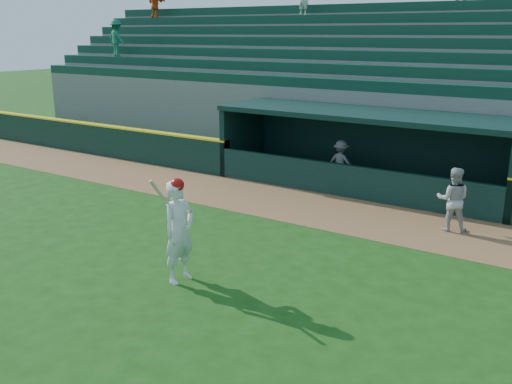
% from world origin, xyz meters
% --- Properties ---
extents(ground, '(120.00, 120.00, 0.00)m').
position_xyz_m(ground, '(0.00, 0.00, 0.00)').
color(ground, '#174310').
rests_on(ground, ground).
extents(warning_track, '(40.00, 3.00, 0.01)m').
position_xyz_m(warning_track, '(0.00, 4.90, 0.01)').
color(warning_track, brown).
rests_on(warning_track, ground).
extents(field_wall_left, '(15.50, 0.30, 1.20)m').
position_xyz_m(field_wall_left, '(-12.25, 6.55, 0.60)').
color(field_wall_left, black).
rests_on(field_wall_left, ground).
extents(wall_stripe_left, '(15.50, 0.32, 0.06)m').
position_xyz_m(wall_stripe_left, '(-12.25, 6.55, 1.23)').
color(wall_stripe_left, yellow).
rests_on(wall_stripe_left, field_wall_left).
extents(dugout_player_front, '(0.94, 0.82, 1.63)m').
position_xyz_m(dugout_player_front, '(3.50, 5.19, 0.81)').
color(dugout_player_front, '#ACACA7').
rests_on(dugout_player_front, ground).
extents(dugout_player_inside, '(0.97, 0.59, 1.46)m').
position_xyz_m(dugout_player_inside, '(-0.79, 7.78, 0.73)').
color(dugout_player_inside, gray).
rests_on(dugout_player_inside, ground).
extents(dugout, '(9.40, 2.80, 2.46)m').
position_xyz_m(dugout, '(0.00, 8.00, 1.36)').
color(dugout, slate).
rests_on(dugout, ground).
extents(stands, '(34.50, 6.25, 7.58)m').
position_xyz_m(stands, '(0.03, 12.57, 2.40)').
color(stands, slate).
rests_on(stands, ground).
extents(batter_at_plate, '(0.61, 0.83, 2.14)m').
position_xyz_m(batter_at_plate, '(-0.18, -0.87, 1.06)').
color(batter_at_plate, silver).
rests_on(batter_at_plate, ground).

